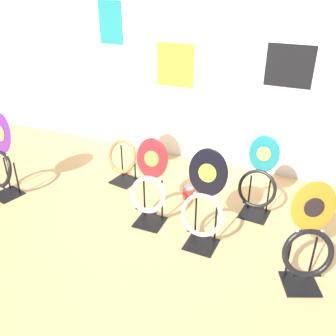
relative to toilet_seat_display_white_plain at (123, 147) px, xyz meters
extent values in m
plane|color=tan|center=(0.79, -1.41, -0.45)|extent=(14.00, 14.00, 0.00)
cube|color=silver|center=(0.79, 0.93, 0.85)|extent=(8.00, 0.06, 2.60)
cube|color=teal|center=(-0.63, 0.90, 1.22)|extent=(0.33, 0.01, 0.52)
cube|color=black|center=(1.60, 0.90, 0.89)|extent=(0.51, 0.01, 0.46)
cube|color=yellow|center=(0.26, 0.90, 0.77)|extent=(0.49, 0.01, 0.52)
cube|color=black|center=(0.00, -0.02, -0.44)|extent=(0.32, 0.32, 0.01)
cylinder|color=black|center=(-0.09, 0.09, -0.23)|extent=(0.02, 0.02, 0.41)
cylinder|color=black|center=(0.11, 0.05, -0.23)|extent=(0.02, 0.02, 0.41)
cylinder|color=black|center=(-0.02, -0.10, -0.27)|extent=(0.22, 0.05, 0.02)
torus|color=#9E7042|center=(-0.01, -0.04, -0.10)|extent=(0.43, 0.26, 0.39)
ellipsoid|color=white|center=(0.01, 0.07, 0.28)|extent=(0.37, 0.17, 0.43)
ellipsoid|color=silver|center=(0.01, 0.05, 0.28)|extent=(0.17, 0.07, 0.16)
sphere|color=silver|center=(-0.09, 0.04, 0.06)|extent=(0.02, 0.02, 0.02)
sphere|color=silver|center=(0.10, 0.01, 0.06)|extent=(0.02, 0.02, 0.02)
cube|color=black|center=(1.58, -0.07, -0.44)|extent=(0.30, 0.30, 0.01)
cylinder|color=black|center=(1.49, 0.03, -0.25)|extent=(0.02, 0.02, 0.39)
cylinder|color=black|center=(1.68, 0.02, -0.25)|extent=(0.02, 0.02, 0.39)
cylinder|color=black|center=(1.57, -0.14, -0.28)|extent=(0.22, 0.03, 0.02)
torus|color=black|center=(1.58, -0.09, -0.12)|extent=(0.40, 0.21, 0.37)
ellipsoid|color=#197075|center=(1.59, 0.02, 0.22)|extent=(0.31, 0.13, 0.36)
ellipsoid|color=#EADB4C|center=(1.58, 0.01, 0.23)|extent=(0.14, 0.05, 0.14)
sphere|color=silver|center=(1.50, -0.01, 0.04)|extent=(0.02, 0.02, 0.02)
sphere|color=silver|center=(1.67, -0.03, 0.04)|extent=(0.02, 0.02, 0.02)
cube|color=black|center=(-1.06, -0.82, -0.44)|extent=(0.34, 0.34, 0.01)
cylinder|color=black|center=(-1.13, -0.71, -0.24)|extent=(0.02, 0.02, 0.39)
cylinder|color=black|center=(-0.94, -0.76, -0.24)|extent=(0.02, 0.02, 0.39)
torus|color=black|center=(-1.06, -0.84, -0.11)|extent=(0.44, 0.27, 0.40)
ellipsoid|color=#60237F|center=(-1.04, -0.74, 0.28)|extent=(0.37, 0.18, 0.43)
ellipsoid|color=#E5CC4C|center=(-1.04, -0.76, 0.28)|extent=(0.16, 0.07, 0.16)
sphere|color=silver|center=(-0.95, -0.80, 0.07)|extent=(0.02, 0.02, 0.02)
cube|color=black|center=(2.14, -0.89, -0.44)|extent=(0.37, 0.37, 0.01)
cylinder|color=black|center=(2.01, -0.85, -0.24)|extent=(0.02, 0.02, 0.40)
cylinder|color=black|center=(2.19, -0.77, -0.24)|extent=(0.02, 0.02, 0.40)
cylinder|color=black|center=(2.17, -0.96, -0.28)|extent=(0.21, 0.11, 0.02)
torus|color=black|center=(2.14, -0.91, -0.10)|extent=(0.43, 0.31, 0.40)
ellipsoid|color=orange|center=(2.11, -0.84, 0.27)|extent=(0.34, 0.21, 0.41)
ellipsoid|color=black|center=(2.12, -0.85, 0.27)|extent=(0.15, 0.09, 0.16)
sphere|color=silver|center=(2.04, -0.90, 0.07)|extent=(0.02, 0.02, 0.02)
sphere|color=silver|center=(2.21, -0.82, 0.07)|extent=(0.02, 0.02, 0.02)
cube|color=black|center=(1.24, -0.75, -0.44)|extent=(0.29, 0.29, 0.01)
cylinder|color=black|center=(1.14, -0.66, -0.22)|extent=(0.02, 0.02, 0.43)
cylinder|color=black|center=(1.34, -0.66, -0.22)|extent=(0.02, 0.02, 0.43)
cylinder|color=black|center=(1.23, -0.83, -0.27)|extent=(0.22, 0.02, 0.02)
torus|color=beige|center=(1.24, -0.77, -0.10)|extent=(0.40, 0.18, 0.38)
ellipsoid|color=black|center=(1.24, -0.67, 0.28)|extent=(0.36, 0.11, 0.43)
ellipsoid|color=yellow|center=(1.24, -0.69, 0.28)|extent=(0.16, 0.04, 0.16)
sphere|color=silver|center=(1.14, -0.71, 0.07)|extent=(0.02, 0.02, 0.02)
sphere|color=silver|center=(1.33, -0.71, 0.07)|extent=(0.02, 0.02, 0.02)
cube|color=black|center=(0.65, -0.64, -0.44)|extent=(0.29, 0.29, 0.01)
cylinder|color=black|center=(0.54, -0.55, -0.21)|extent=(0.02, 0.02, 0.45)
cylinder|color=black|center=(0.74, -0.54, -0.21)|extent=(0.02, 0.02, 0.45)
cylinder|color=black|center=(0.65, -0.71, -0.26)|extent=(0.22, 0.02, 0.02)
torus|color=silver|center=(0.65, -0.66, -0.10)|extent=(0.37, 0.20, 0.35)
ellipsoid|color=#AD1E23|center=(0.64, -0.55, 0.24)|extent=(0.33, 0.13, 0.39)
ellipsoid|color=yellow|center=(0.64, -0.56, 0.24)|extent=(0.15, 0.05, 0.15)
sphere|color=silver|center=(0.56, -0.59, 0.04)|extent=(0.02, 0.02, 0.02)
sphere|color=silver|center=(0.73, -0.59, 0.04)|extent=(0.02, 0.02, 0.02)
cylinder|color=red|center=(0.84, -0.05, -0.37)|extent=(0.13, 0.13, 0.15)
torus|color=silver|center=(0.84, -0.05, -0.30)|extent=(0.14, 0.14, 0.01)
cylinder|color=#B2B2B7|center=(0.84, -0.05, -0.30)|extent=(0.12, 0.12, 0.00)
camera|label=1|loc=(2.07, -3.37, 1.83)|focal=40.00mm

